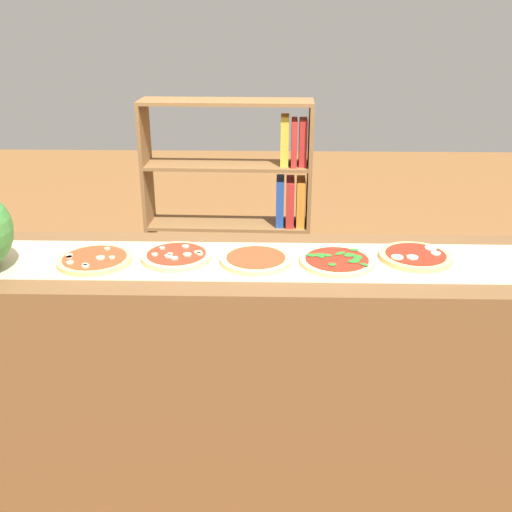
{
  "coord_description": "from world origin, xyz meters",
  "views": [
    {
      "loc": [
        0.05,
        -1.94,
        1.77
      ],
      "look_at": [
        0.0,
        0.0,
        0.96
      ],
      "focal_mm": 41.55,
      "sensor_mm": 36.0,
      "label": 1
    }
  ],
  "objects_px": {
    "pizza_plain_2": "(256,260)",
    "pizza_mozzarella_4": "(416,256)",
    "pizza_mushroom_0": "(95,260)",
    "bookshelf": "(253,231)",
    "pizza_mushroom_1": "(177,256)",
    "pizza_spinach_3": "(337,261)"
  },
  "relations": [
    {
      "from": "pizza_plain_2",
      "to": "bookshelf",
      "type": "distance_m",
      "value": 1.21
    },
    {
      "from": "pizza_mushroom_0",
      "to": "pizza_plain_2",
      "type": "xyz_separation_m",
      "value": [
        0.57,
        0.01,
        0.0
      ]
    },
    {
      "from": "pizza_mozzarella_4",
      "to": "bookshelf",
      "type": "xyz_separation_m",
      "value": [
        -0.62,
        1.12,
        -0.32
      ]
    },
    {
      "from": "pizza_mushroom_0",
      "to": "pizza_plain_2",
      "type": "relative_size",
      "value": 1.04
    },
    {
      "from": "pizza_mozzarella_4",
      "to": "bookshelf",
      "type": "height_order",
      "value": "bookshelf"
    },
    {
      "from": "pizza_mozzarella_4",
      "to": "pizza_mushroom_1",
      "type": "bearing_deg",
      "value": -178.72
    },
    {
      "from": "pizza_mushroom_0",
      "to": "bookshelf",
      "type": "xyz_separation_m",
      "value": [
        0.53,
        1.18,
        -0.32
      ]
    },
    {
      "from": "pizza_plain_2",
      "to": "pizza_mozzarella_4",
      "type": "distance_m",
      "value": 0.57
    },
    {
      "from": "pizza_mushroom_1",
      "to": "pizza_plain_2",
      "type": "bearing_deg",
      "value": -4.53
    },
    {
      "from": "pizza_spinach_3",
      "to": "pizza_mozzarella_4",
      "type": "height_order",
      "value": "pizza_mozzarella_4"
    },
    {
      "from": "pizza_mozzarella_4",
      "to": "bookshelf",
      "type": "relative_size",
      "value": 0.19
    },
    {
      "from": "bookshelf",
      "to": "pizza_mozzarella_4",
      "type": "bearing_deg",
      "value": -61.16
    },
    {
      "from": "pizza_mushroom_0",
      "to": "pizza_plain_2",
      "type": "distance_m",
      "value": 0.57
    },
    {
      "from": "bookshelf",
      "to": "pizza_spinach_3",
      "type": "bearing_deg",
      "value": -74.1
    },
    {
      "from": "pizza_mushroom_1",
      "to": "pizza_mushroom_0",
      "type": "bearing_deg",
      "value": -172.94
    },
    {
      "from": "pizza_spinach_3",
      "to": "bookshelf",
      "type": "relative_size",
      "value": 0.2
    },
    {
      "from": "pizza_mushroom_1",
      "to": "pizza_spinach_3",
      "type": "height_order",
      "value": "pizza_mushroom_1"
    },
    {
      "from": "pizza_mushroom_0",
      "to": "bookshelf",
      "type": "relative_size",
      "value": 0.2
    },
    {
      "from": "pizza_mushroom_0",
      "to": "pizza_spinach_3",
      "type": "xyz_separation_m",
      "value": [
        0.86,
        0.01,
        -0.0
      ]
    },
    {
      "from": "pizza_mushroom_0",
      "to": "pizza_mushroom_1",
      "type": "xyz_separation_m",
      "value": [
        0.29,
        0.04,
        0.0
      ]
    },
    {
      "from": "pizza_spinach_3",
      "to": "bookshelf",
      "type": "bearing_deg",
      "value": 105.9
    },
    {
      "from": "pizza_mushroom_0",
      "to": "pizza_mushroom_1",
      "type": "bearing_deg",
      "value": 7.06
    }
  ]
}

